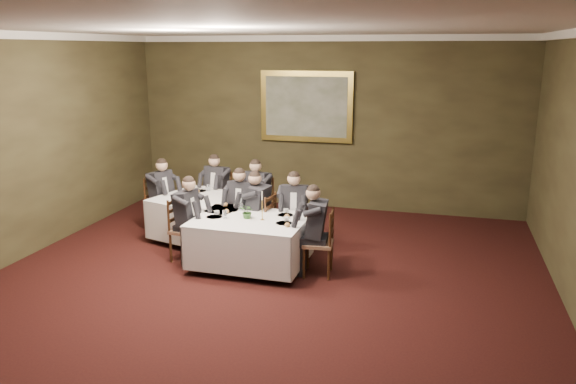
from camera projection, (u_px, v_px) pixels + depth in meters
The scene contains 27 objects.
ground at pixel (244, 308), 7.22m from camera, with size 10.00×10.00×0.00m, color black.
ceiling at pixel (238, 25), 6.35m from camera, with size 8.00×10.00×0.10m, color silver.
back_wall at pixel (325, 124), 11.45m from camera, with size 8.00×0.10×3.50m, color #2F2917.
crown_molding at pixel (238, 31), 6.37m from camera, with size 8.00×10.00×0.12m.
table_main at pixel (250, 239), 8.49m from camera, with size 1.72×1.32×0.67m.
table_second at pixel (208, 216), 9.62m from camera, with size 2.02×1.73×0.67m.
chair_main_backleft at pixel (243, 229), 9.47m from camera, with size 0.47×0.45×1.00m.
diner_main_backleft at pixel (242, 217), 9.40m from camera, with size 0.44×0.51×1.35m.
chair_main_backright at pixel (294, 234), 9.22m from camera, with size 0.50×0.48×1.00m.
diner_main_backright at pixel (294, 221), 9.15m from camera, with size 0.47×0.53×1.35m.
chair_main_endleft at pixel (186, 242), 8.83m from camera, with size 0.46×0.48×1.00m.
diner_main_endleft at pixel (186, 229), 8.77m from camera, with size 0.52×0.45×1.35m.
chair_main_endright at pixel (319, 256), 8.24m from camera, with size 0.46×0.48×1.00m.
diner_main_endright at pixel (318, 241), 8.19m from camera, with size 0.52×0.45×1.35m.
chair_sec_backleft at pixel (219, 209), 10.63m from camera, with size 0.51×0.49×1.00m.
diner_sec_backleft at pixel (218, 198), 10.57m from camera, with size 0.48×0.55×1.35m.
chair_sec_backright at pixel (259, 217), 10.17m from camera, with size 0.54×0.52×1.00m.
diner_sec_backright at pixel (259, 205), 10.10m from camera, with size 0.51×0.57×1.35m.
chair_sec_endright at pixel (261, 236), 9.12m from camera, with size 0.48×0.49×1.00m.
diner_sec_endright at pixel (260, 223), 9.07m from camera, with size 0.53×0.46×1.35m.
chair_sec_endleft at pixel (161, 216), 10.21m from camera, with size 0.54×0.55×1.00m.
diner_sec_endleft at pixel (161, 204), 10.15m from camera, with size 0.59×0.54×1.35m.
centerpiece at pixel (248, 211), 8.42m from camera, with size 0.21×0.18×0.23m, color #2D5926.
candlestick at pixel (262, 209), 8.33m from camera, with size 0.07×0.07×0.45m.
place_setting_table_main at pixel (234, 208), 8.87m from camera, with size 0.33×0.31×0.14m.
place_setting_table_second at pixel (203, 189), 10.08m from camera, with size 0.33×0.31×0.14m.
painting at pixel (306, 107), 11.41m from camera, with size 1.91×0.09×1.43m.
Camera 1 is at (2.32, -6.23, 3.25)m, focal length 35.00 mm.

